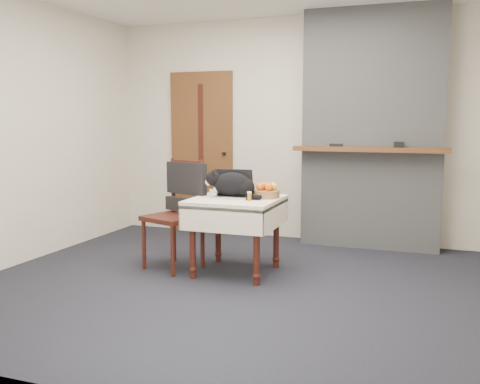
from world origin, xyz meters
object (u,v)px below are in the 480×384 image
(cat, at_px, (233,185))
(chair, at_px, (181,199))
(side_table, at_px, (236,210))
(cream_jar, at_px, (213,193))
(pill_bottle, at_px, (249,196))
(door, at_px, (202,153))
(fruit_basket, at_px, (266,191))
(laptop, at_px, (232,190))

(cat, xyz_separation_m, chair, (-0.55, 0.02, -0.15))
(side_table, relative_size, cream_jar, 10.51)
(side_table, distance_m, cat, 0.23)
(side_table, relative_size, chair, 0.75)
(pill_bottle, xyz_separation_m, chair, (-0.75, 0.15, -0.08))
(pill_bottle, bearing_deg, cat, 147.09)
(cream_jar, relative_size, chair, 0.07)
(door, height_order, chair, door)
(cream_jar, relative_size, fruit_basket, 0.30)
(side_table, xyz_separation_m, pill_bottle, (0.17, -0.11, 0.16))
(cream_jar, relative_size, pill_bottle, 0.90)
(laptop, relative_size, cat, 0.65)
(cream_jar, bearing_deg, fruit_basket, 13.95)
(door, xyz_separation_m, laptop, (1.01, -1.57, -0.24))
(cream_jar, xyz_separation_m, chair, (-0.34, 0.03, -0.08))
(door, height_order, side_table, door)
(cream_jar, distance_m, fruit_basket, 0.50)
(chair, bearing_deg, door, 126.25)
(laptop, relative_size, chair, 0.35)
(laptop, xyz_separation_m, fruit_basket, (0.30, 0.08, -0.01))
(cream_jar, distance_m, pill_bottle, 0.42)
(door, distance_m, laptop, 1.88)
(cat, relative_size, cream_jar, 7.53)
(pill_bottle, bearing_deg, door, 125.35)
(door, height_order, cream_jar, door)
(door, distance_m, fruit_basket, 2.00)
(cream_jar, bearing_deg, laptop, 13.87)
(chair, bearing_deg, laptop, 21.24)
(side_table, xyz_separation_m, chair, (-0.58, 0.03, 0.07))
(door, xyz_separation_m, cat, (1.03, -1.61, -0.19))
(cat, xyz_separation_m, fruit_basket, (0.28, 0.11, -0.06))
(cat, height_order, chair, chair)
(door, relative_size, cream_jar, 26.96)
(laptop, height_order, fruit_basket, laptop)
(cat, xyz_separation_m, pill_bottle, (0.20, -0.13, -0.07))
(cream_jar, height_order, pill_bottle, pill_bottle)
(chair, bearing_deg, cream_jar, 14.90)
(laptop, height_order, chair, chair)
(pill_bottle, height_order, chair, chair)
(door, bearing_deg, chair, -73.02)
(laptop, bearing_deg, chair, 177.34)
(side_table, xyz_separation_m, fruit_basket, (0.25, 0.13, 0.17))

